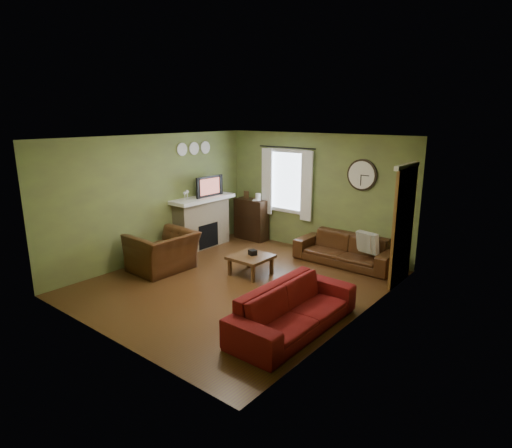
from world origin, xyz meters
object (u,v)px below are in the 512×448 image
Objects in this scene: coffee_table at (251,265)px; bookshelf at (251,219)px; sofa_red at (294,309)px; sofa_brown at (345,250)px; armchair at (163,252)px.

bookshelf is at bearing 129.23° from coffee_table.
coffee_table is at bearing 55.47° from sofa_red.
sofa_red is 3.07× the size of coffee_table.
sofa_red is at bearing -76.00° from sofa_brown.
bookshelf reaches higher than coffee_table.
sofa_brown is at bearing 14.00° from sofa_red.
armchair is at bearing -148.75° from coffee_table.
bookshelf is at bearing -177.57° from armchair.
sofa_brown is 2.03m from coffee_table.
sofa_red reaches higher than coffee_table.
sofa_brown is 2.90× the size of coffee_table.
bookshelf is 2.78m from armchair.
sofa_red is 1.86× the size of armchair.
bookshelf is 2.44m from coffee_table.
coffee_table is (-1.11, -1.69, -0.11)m from sofa_brown.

